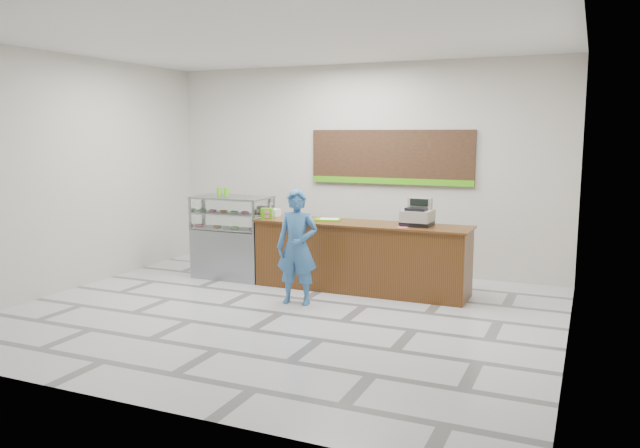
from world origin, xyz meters
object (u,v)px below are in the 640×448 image
at_px(sales_counter, 361,257).
at_px(serving_tray, 328,219).
at_px(customer, 297,247).
at_px(display_case, 233,236).
at_px(cash_register, 418,215).

distance_m(sales_counter, serving_tray, 0.77).
bearing_deg(customer, serving_tray, 81.27).
bearing_deg(sales_counter, serving_tray, 173.58).
relative_size(display_case, cash_register, 2.98).
xyz_separation_m(display_case, customer, (1.66, -1.02, 0.12)).
bearing_deg(serving_tray, sales_counter, -20.12).
height_order(sales_counter, display_case, display_case).
height_order(display_case, cash_register, cash_register).
relative_size(sales_counter, customer, 2.05).
relative_size(display_case, serving_tray, 2.99).
xyz_separation_m(sales_counter, display_case, (-2.22, -0.00, 0.16)).
bearing_deg(customer, display_case, 140.02).
bearing_deg(sales_counter, display_case, -180.00).
bearing_deg(serving_tray, cash_register, -13.79).
height_order(sales_counter, serving_tray, serving_tray).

